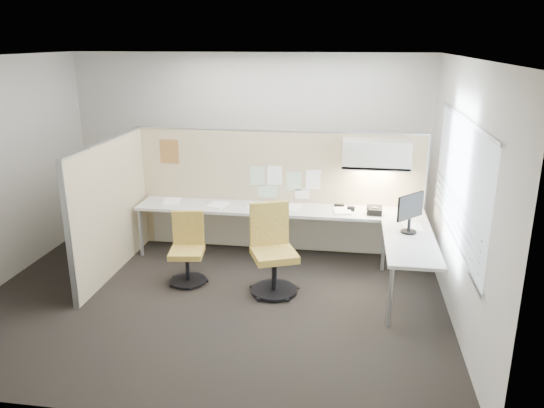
% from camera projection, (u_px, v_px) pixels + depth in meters
% --- Properties ---
extents(floor, '(5.50, 4.50, 0.01)m').
position_uv_depth(floor, '(216.00, 294.00, 6.50)').
color(floor, black).
rests_on(floor, ground).
extents(ceiling, '(5.50, 4.50, 0.01)m').
position_uv_depth(ceiling, '(207.00, 57.00, 5.65)').
color(ceiling, white).
rests_on(ceiling, wall_back).
extents(wall_back, '(5.50, 0.02, 2.80)m').
position_uv_depth(wall_back, '(249.00, 146.00, 8.20)').
color(wall_back, beige).
rests_on(wall_back, ground).
extents(wall_front, '(5.50, 0.02, 2.80)m').
position_uv_depth(wall_front, '(134.00, 262.00, 3.95)').
color(wall_front, beige).
rests_on(wall_front, ground).
extents(wall_right, '(0.02, 4.50, 2.80)m').
position_uv_depth(wall_right, '(461.00, 194.00, 5.68)').
color(wall_right, beige).
rests_on(wall_right, ground).
extents(window_pane, '(0.01, 2.80, 1.30)m').
position_uv_depth(window_pane, '(460.00, 180.00, 5.64)').
color(window_pane, '#939DAB').
rests_on(window_pane, wall_right).
extents(partition_back, '(4.10, 0.06, 1.75)m').
position_uv_depth(partition_back, '(278.00, 191.00, 7.66)').
color(partition_back, tan).
rests_on(partition_back, floor).
extents(partition_left, '(0.06, 2.20, 1.75)m').
position_uv_depth(partition_left, '(112.00, 208.00, 6.92)').
color(partition_left, tan).
rests_on(partition_left, floor).
extents(desk, '(4.00, 2.07, 0.73)m').
position_uv_depth(desk, '(301.00, 221.00, 7.24)').
color(desk, beige).
rests_on(desk, floor).
extents(overhead_bin, '(0.90, 0.36, 0.38)m').
position_uv_depth(overhead_bin, '(376.00, 154.00, 7.08)').
color(overhead_bin, beige).
rests_on(overhead_bin, partition_back).
extents(task_light_strip, '(0.60, 0.06, 0.02)m').
position_uv_depth(task_light_strip, '(375.00, 170.00, 7.14)').
color(task_light_strip, '#FFEABF').
rests_on(task_light_strip, overhead_bin).
extents(pinned_papers, '(1.01, 0.00, 0.47)m').
position_uv_depth(pinned_papers, '(284.00, 182.00, 7.57)').
color(pinned_papers, '#8CBF8C').
rests_on(pinned_papers, partition_back).
extents(poster, '(0.28, 0.00, 0.35)m').
position_uv_depth(poster, '(169.00, 151.00, 7.70)').
color(poster, orange).
rests_on(poster, partition_back).
extents(chair_left, '(0.47, 0.49, 0.89)m').
position_uv_depth(chair_left, '(188.00, 251.00, 6.73)').
color(chair_left, black).
rests_on(chair_left, floor).
extents(chair_right, '(0.66, 0.68, 1.08)m').
position_uv_depth(chair_right, '(273.00, 252.00, 6.45)').
color(chair_right, black).
rests_on(chair_right, floor).
extents(monitor, '(0.33, 0.36, 0.49)m').
position_uv_depth(monitor, '(410.00, 211.00, 6.37)').
color(monitor, black).
rests_on(monitor, desk).
extents(phone, '(0.22, 0.21, 0.12)m').
position_uv_depth(phone, '(374.00, 210.00, 7.11)').
color(phone, black).
rests_on(phone, desk).
extents(stapler, '(0.14, 0.04, 0.05)m').
position_uv_depth(stapler, '(339.00, 206.00, 7.40)').
color(stapler, black).
rests_on(stapler, desk).
extents(tape_dispenser, '(0.11, 0.07, 0.06)m').
position_uv_depth(tape_dispenser, '(351.00, 209.00, 7.26)').
color(tape_dispenser, black).
rests_on(tape_dispenser, desk).
extents(coat_hook, '(0.18, 0.41, 1.25)m').
position_uv_depth(coat_hook, '(80.00, 177.00, 6.23)').
color(coat_hook, silver).
rests_on(coat_hook, partition_left).
extents(paper_stack_0, '(0.28, 0.34, 0.03)m').
position_uv_depth(paper_stack_0, '(172.00, 201.00, 7.64)').
color(paper_stack_0, white).
rests_on(paper_stack_0, desk).
extents(paper_stack_1, '(0.29, 0.34, 0.02)m').
position_uv_depth(paper_stack_1, '(218.00, 205.00, 7.49)').
color(paper_stack_1, white).
rests_on(paper_stack_1, desk).
extents(paper_stack_2, '(0.23, 0.30, 0.03)m').
position_uv_depth(paper_stack_2, '(257.00, 207.00, 7.40)').
color(paper_stack_2, white).
rests_on(paper_stack_2, desk).
extents(paper_stack_3, '(0.25, 0.32, 0.01)m').
position_uv_depth(paper_stack_3, '(292.00, 207.00, 7.40)').
color(paper_stack_3, white).
rests_on(paper_stack_3, desk).
extents(paper_stack_4, '(0.27, 0.33, 0.02)m').
position_uv_depth(paper_stack_4, '(342.00, 211.00, 7.23)').
color(paper_stack_4, white).
rests_on(paper_stack_4, desk).
extents(paper_stack_5, '(0.27, 0.33, 0.02)m').
position_uv_depth(paper_stack_5, '(412.00, 227.00, 6.60)').
color(paper_stack_5, white).
rests_on(paper_stack_5, desk).
extents(paper_stack_6, '(0.28, 0.33, 0.03)m').
position_uv_depth(paper_stack_6, '(276.00, 210.00, 7.28)').
color(paper_stack_6, white).
rests_on(paper_stack_6, desk).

